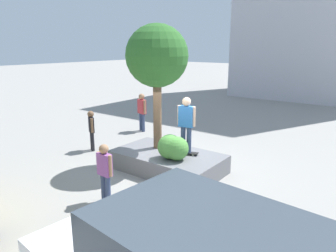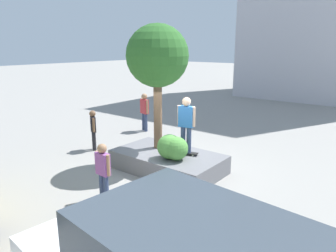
{
  "view_description": "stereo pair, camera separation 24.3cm",
  "coord_description": "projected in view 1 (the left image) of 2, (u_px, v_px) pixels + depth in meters",
  "views": [
    {
      "loc": [
        -5.7,
        8.0,
        3.96
      ],
      "look_at": [
        0.11,
        0.22,
        1.49
      ],
      "focal_mm": 33.92,
      "sensor_mm": 36.0,
      "label": 1
    },
    {
      "loc": [
        -5.89,
        7.85,
        3.96
      ],
      "look_at": [
        0.11,
        0.22,
        1.49
      ],
      "focal_mm": 33.92,
      "sensor_mm": 36.0,
      "label": 2
    }
  ],
  "objects": [
    {
      "name": "ground_plane",
      "position": [
        174.0,
        169.0,
        10.49
      ],
      "size": [
        120.0,
        120.0,
        0.0
      ],
      "primitive_type": "plane",
      "color": "gray"
    },
    {
      "name": "planter_ledge",
      "position": [
        168.0,
        162.0,
        10.31
      ],
      "size": [
        3.49,
        2.02,
        0.59
      ],
      "primitive_type": "cube",
      "color": "slate",
      "rests_on": "ground"
    },
    {
      "name": "plaza_tree",
      "position": [
        157.0,
        57.0,
        10.05
      ],
      "size": [
        2.01,
        2.01,
        4.06
      ],
      "color": "brown",
      "rests_on": "planter_ledge"
    },
    {
      "name": "boxwood_shrub",
      "position": [
        177.0,
        148.0,
        9.54
      ],
      "size": [
        0.72,
        0.72,
        0.72
      ],
      "primitive_type": "sphere",
      "color": "#4C8C3D",
      "rests_on": "planter_ledge"
    },
    {
      "name": "hedge_clump",
      "position": [
        170.0,
        147.0,
        9.65
      ],
      "size": [
        0.76,
        0.76,
        0.76
      ],
      "primitive_type": "sphere",
      "color": "#4C8C3D",
      "rests_on": "planter_ledge"
    },
    {
      "name": "skateboard",
      "position": [
        186.0,
        153.0,
        10.1
      ],
      "size": [
        0.83,
        0.44,
        0.07
      ],
      "color": "black",
      "rests_on": "planter_ledge"
    },
    {
      "name": "skateboarder",
      "position": [
        186.0,
        121.0,
        9.85
      ],
      "size": [
        0.59,
        0.28,
        1.77
      ],
      "color": "navy",
      "rests_on": "skateboard"
    },
    {
      "name": "pedestrian_crossing",
      "position": [
        105.0,
        169.0,
        8.06
      ],
      "size": [
        0.53,
        0.24,
        1.57
      ],
      "color": "navy",
      "rests_on": "ground"
    },
    {
      "name": "passerby_with_bag",
      "position": [
        91.0,
        128.0,
        12.14
      ],
      "size": [
        0.46,
        0.38,
        1.56
      ],
      "color": "black",
      "rests_on": "ground"
    },
    {
      "name": "bystander_watching",
      "position": [
        142.0,
        110.0,
        14.9
      ],
      "size": [
        0.58,
        0.34,
        1.79
      ],
      "color": "navy",
      "rests_on": "ground"
    }
  ]
}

